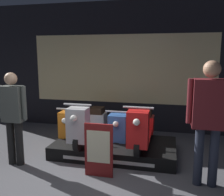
% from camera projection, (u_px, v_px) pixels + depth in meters
% --- Properties ---
extents(shop_wall_back, '(8.35, 0.09, 3.20)m').
position_uv_depth(shop_wall_back, '(121.00, 67.00, 6.27)').
color(shop_wall_back, black).
rests_on(shop_wall_back, ground_plane).
extents(display_platform, '(2.30, 1.20, 0.24)m').
position_uv_depth(display_platform, '(115.00, 148.00, 4.83)').
color(display_platform, black).
rests_on(display_platform, ground_plane).
extents(scooter_display_left, '(0.49, 1.58, 0.85)m').
position_uv_depth(scooter_display_left, '(88.00, 124.00, 4.84)').
color(scooter_display_left, black).
rests_on(scooter_display_left, display_platform).
extents(scooter_display_right, '(0.49, 1.58, 0.85)m').
position_uv_depth(scooter_display_right, '(142.00, 128.00, 4.61)').
color(scooter_display_right, black).
rests_on(scooter_display_right, display_platform).
extents(scooter_backrow_0, '(0.49, 1.58, 0.85)m').
position_uv_depth(scooter_backrow_0, '(78.00, 126.00, 5.61)').
color(scooter_backrow_0, black).
rests_on(scooter_backrow_0, ground_plane).
extents(scooter_backrow_1, '(0.49, 1.58, 0.85)m').
position_uv_depth(scooter_backrow_1, '(123.00, 129.00, 5.38)').
color(scooter_backrow_1, black).
rests_on(scooter_backrow_1, ground_plane).
extents(person_left_browsing, '(0.52, 0.21, 1.62)m').
position_uv_depth(person_left_browsing, '(13.00, 113.00, 4.26)').
color(person_left_browsing, black).
rests_on(person_left_browsing, ground_plane).
extents(person_right_browsing, '(0.62, 0.26, 1.83)m').
position_uv_depth(person_right_browsing, '(209.00, 113.00, 3.51)').
color(person_right_browsing, '#232838').
rests_on(person_right_browsing, ground_plane).
extents(price_sign_board, '(0.45, 0.04, 0.86)m').
position_uv_depth(price_sign_board, '(99.00, 150.00, 3.90)').
color(price_sign_board, maroon).
rests_on(price_sign_board, ground_plane).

